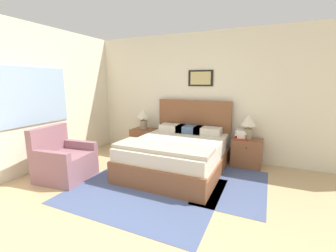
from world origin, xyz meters
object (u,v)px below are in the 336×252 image
(bed, at_px, (178,153))
(nightstand_by_door, at_px, (247,153))
(nightstand_near_window, at_px, (144,140))
(table_lamp_near_window, at_px, (143,116))
(armchair, at_px, (64,161))
(table_lamp_by_door, at_px, (248,123))

(bed, height_order, nightstand_by_door, bed)
(nightstand_near_window, relative_size, table_lamp_near_window, 1.15)
(nightstand_near_window, relative_size, nightstand_by_door, 1.00)
(bed, relative_size, table_lamp_near_window, 4.02)
(nightstand_near_window, bearing_deg, armchair, -104.09)
(nightstand_by_door, distance_m, table_lamp_near_window, 2.36)
(nightstand_by_door, relative_size, table_lamp_near_window, 1.15)
(bed, xyz_separation_m, armchair, (-1.60, -1.12, -0.03))
(armchair, distance_m, nightstand_by_door, 3.31)
(nightstand_near_window, relative_size, table_lamp_by_door, 1.15)
(bed, distance_m, table_lamp_near_window, 1.46)
(nightstand_by_door, bearing_deg, nightstand_near_window, 180.00)
(bed, bearing_deg, nightstand_by_door, 32.74)
(table_lamp_near_window, xyz_separation_m, table_lamp_by_door, (2.28, 0.00, 0.00))
(armchair, bearing_deg, table_lamp_near_window, 159.70)
(bed, height_order, armchair, bed)
(bed, xyz_separation_m, nightstand_by_door, (1.14, 0.73, -0.06))
(table_lamp_by_door, bearing_deg, nightstand_near_window, -179.65)
(nightstand_by_door, xyz_separation_m, table_lamp_near_window, (-2.29, 0.01, 0.57))
(nightstand_by_door, bearing_deg, table_lamp_by_door, 122.06)
(armchair, bearing_deg, bed, 118.36)
(armchair, height_order, table_lamp_near_window, table_lamp_near_window)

